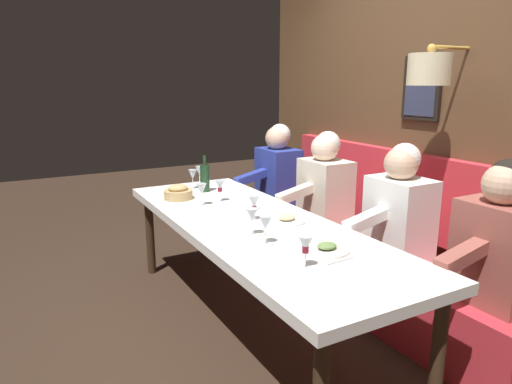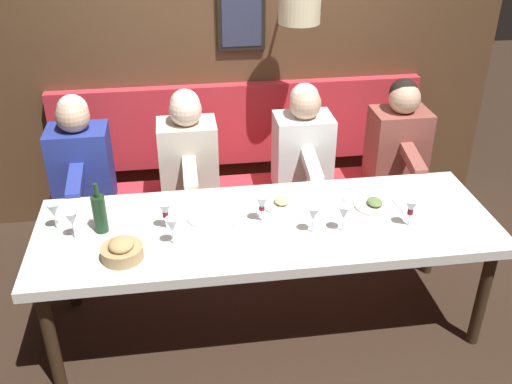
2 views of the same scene
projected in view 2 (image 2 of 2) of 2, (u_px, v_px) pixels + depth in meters
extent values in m
plane|color=#332319|center=(266.00, 321.00, 3.69)|extent=(12.00, 12.00, 0.00)
cube|color=white|center=(267.00, 227.00, 3.33)|extent=(0.90, 2.62, 0.06)
cylinder|color=#352416|center=(482.00, 297.00, 3.37)|extent=(0.07, 0.07, 0.68)
cylinder|color=#352416|center=(51.00, 340.00, 3.07)|extent=(0.07, 0.07, 0.68)
cylinder|color=#352416|center=(433.00, 231.00, 3.97)|extent=(0.07, 0.07, 0.68)
cylinder|color=#352416|center=(69.00, 261.00, 3.67)|extent=(0.07, 0.07, 0.68)
cube|color=red|center=(248.00, 217.00, 4.34)|extent=(0.52, 2.82, 0.45)
cube|color=brown|center=(236.00, 33.00, 4.24)|extent=(0.10, 4.02, 2.90)
cube|color=red|center=(239.00, 124.00, 4.50)|extent=(0.10, 2.82, 0.64)
cube|color=black|center=(241.00, 17.00, 4.13)|extent=(0.04, 0.34, 0.47)
cube|color=#2D334C|center=(242.00, 18.00, 4.11)|extent=(0.01, 0.28, 0.41)
cylinder|color=beige|center=(300.00, 8.00, 3.82)|extent=(0.28, 0.28, 0.20)
cube|color=#934C42|center=(397.00, 147.00, 4.23)|extent=(0.30, 0.40, 0.56)
sphere|color=#D1A889|center=(405.00, 98.00, 4.02)|extent=(0.22, 0.22, 0.22)
sphere|color=black|center=(404.00, 93.00, 4.03)|extent=(0.20, 0.20, 0.20)
cube|color=#934C42|center=(413.00, 160.00, 3.96)|extent=(0.33, 0.09, 0.14)
cube|color=white|center=(302.00, 153.00, 4.14)|extent=(0.30, 0.40, 0.56)
sphere|color=#D1A889|center=(305.00, 104.00, 3.93)|extent=(0.22, 0.22, 0.22)
sphere|color=silver|center=(304.00, 98.00, 3.94)|extent=(0.20, 0.20, 0.20)
cube|color=white|center=(312.00, 166.00, 3.87)|extent=(0.33, 0.09, 0.14)
cube|color=beige|center=(188.00, 160.00, 4.04)|extent=(0.30, 0.40, 0.56)
sphere|color=beige|center=(185.00, 110.00, 3.83)|extent=(0.22, 0.22, 0.22)
sphere|color=silver|center=(185.00, 104.00, 3.84)|extent=(0.20, 0.20, 0.20)
cube|color=beige|center=(190.00, 174.00, 3.77)|extent=(0.33, 0.09, 0.14)
cube|color=#283893|center=(82.00, 167.00, 3.95)|extent=(0.30, 0.40, 0.56)
sphere|color=#D1A889|center=(73.00, 116.00, 3.74)|extent=(0.22, 0.22, 0.22)
sphere|color=silver|center=(72.00, 110.00, 3.75)|extent=(0.20, 0.20, 0.20)
cube|color=#283893|center=(75.00, 182.00, 3.68)|extent=(0.33, 0.09, 0.14)
cylinder|color=silver|center=(208.00, 217.00, 3.36)|extent=(0.24, 0.24, 0.01)
cube|color=silver|center=(233.00, 218.00, 3.36)|extent=(0.17, 0.03, 0.01)
cube|color=silver|center=(183.00, 218.00, 3.36)|extent=(0.18, 0.02, 0.01)
cylinder|color=silver|center=(374.00, 206.00, 3.47)|extent=(0.24, 0.24, 0.01)
ellipsoid|color=#668447|center=(375.00, 202.00, 3.46)|extent=(0.11, 0.09, 0.04)
cube|color=silver|center=(399.00, 206.00, 3.47)|extent=(0.17, 0.03, 0.01)
cube|color=silver|center=(350.00, 206.00, 3.47)|extent=(0.18, 0.04, 0.01)
cylinder|color=white|center=(282.00, 204.00, 3.49)|extent=(0.24, 0.24, 0.01)
ellipsoid|color=#D1BC84|center=(282.00, 201.00, 3.47)|extent=(0.11, 0.09, 0.04)
cube|color=silver|center=(306.00, 205.00, 3.49)|extent=(0.17, 0.01, 0.01)
cube|color=silver|center=(257.00, 205.00, 3.49)|extent=(0.18, 0.04, 0.01)
cylinder|color=silver|center=(262.00, 221.00, 3.33)|extent=(0.06, 0.06, 0.00)
cylinder|color=silver|center=(262.00, 215.00, 3.31)|extent=(0.01, 0.01, 0.07)
cone|color=silver|center=(262.00, 203.00, 3.27)|extent=(0.07, 0.07, 0.08)
cylinder|color=maroon|center=(262.00, 208.00, 3.29)|extent=(0.03, 0.03, 0.02)
cylinder|color=silver|center=(312.00, 232.00, 3.23)|extent=(0.06, 0.06, 0.00)
cylinder|color=silver|center=(313.00, 226.00, 3.21)|extent=(0.01, 0.01, 0.07)
cone|color=silver|center=(313.00, 214.00, 3.17)|extent=(0.07, 0.07, 0.08)
cylinder|color=silver|center=(408.00, 225.00, 3.29)|extent=(0.06, 0.06, 0.00)
cylinder|color=silver|center=(409.00, 220.00, 3.27)|extent=(0.01, 0.01, 0.07)
cone|color=silver|center=(411.00, 207.00, 3.23)|extent=(0.07, 0.07, 0.08)
cylinder|color=maroon|center=(410.00, 211.00, 3.25)|extent=(0.03, 0.03, 0.03)
cylinder|color=silver|center=(342.00, 231.00, 3.24)|extent=(0.06, 0.06, 0.00)
cylinder|color=silver|center=(343.00, 225.00, 3.22)|extent=(0.01, 0.01, 0.07)
cone|color=silver|center=(344.00, 213.00, 3.18)|extent=(0.07, 0.07, 0.08)
cylinder|color=silver|center=(174.00, 244.00, 3.13)|extent=(0.06, 0.06, 0.00)
cylinder|color=silver|center=(173.00, 238.00, 3.11)|extent=(0.01, 0.01, 0.07)
cone|color=silver|center=(172.00, 225.00, 3.07)|extent=(0.07, 0.07, 0.08)
cylinder|color=silver|center=(75.00, 238.00, 3.18)|extent=(0.06, 0.06, 0.00)
cylinder|color=silver|center=(74.00, 232.00, 3.16)|extent=(0.01, 0.01, 0.07)
cone|color=silver|center=(72.00, 220.00, 3.12)|extent=(0.07, 0.07, 0.08)
cylinder|color=silver|center=(57.00, 228.00, 3.27)|extent=(0.06, 0.06, 0.00)
cylinder|color=silver|center=(56.00, 223.00, 3.25)|extent=(0.01, 0.01, 0.07)
cone|color=silver|center=(53.00, 210.00, 3.21)|extent=(0.07, 0.07, 0.08)
cylinder|color=silver|center=(167.00, 228.00, 3.27)|extent=(0.06, 0.06, 0.00)
cylinder|color=silver|center=(166.00, 222.00, 3.25)|extent=(0.01, 0.01, 0.07)
cone|color=silver|center=(165.00, 210.00, 3.21)|extent=(0.07, 0.07, 0.08)
cylinder|color=maroon|center=(165.00, 214.00, 3.22)|extent=(0.03, 0.03, 0.03)
cylinder|color=#19381E|center=(100.00, 214.00, 3.19)|extent=(0.08, 0.08, 0.22)
cylinder|color=#19381E|center=(96.00, 190.00, 3.12)|extent=(0.03, 0.03, 0.08)
cylinder|color=tan|center=(122.00, 252.00, 3.01)|extent=(0.22, 0.22, 0.07)
ellipsoid|color=tan|center=(121.00, 245.00, 2.98)|extent=(0.15, 0.13, 0.06)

